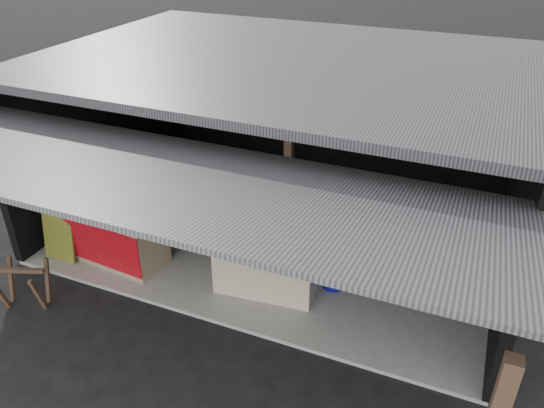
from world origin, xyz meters
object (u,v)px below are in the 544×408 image
at_px(white_crate, 295,231).
at_px(water_barrel, 334,273).
at_px(plastic_chair, 430,230).
at_px(banana_table, 269,261).
at_px(sawhorse, 23,282).
at_px(neighbor_stall, 114,231).

height_order(white_crate, water_barrel, white_crate).
bearing_deg(white_crate, plastic_chair, 26.45).
height_order(banana_table, plastic_chair, plastic_chair).
distance_m(banana_table, sawhorse, 3.43).
height_order(white_crate, neighbor_stall, neighbor_stall).
bearing_deg(water_barrel, neighbor_stall, -169.23).
bearing_deg(banana_table, water_barrel, 14.64).
xyz_separation_m(banana_table, neighbor_stall, (-2.48, -0.31, 0.09)).
bearing_deg(banana_table, plastic_chair, 31.01).
xyz_separation_m(water_barrel, plastic_chair, (1.15, 1.18, 0.31)).
bearing_deg(plastic_chair, white_crate, -145.68).
distance_m(white_crate, plastic_chair, 2.06).
xyz_separation_m(banana_table, sawhorse, (-2.98, -1.70, -0.06)).
bearing_deg(sawhorse, banana_table, 9.52).
height_order(neighbor_stall, water_barrel, neighbor_stall).
xyz_separation_m(neighbor_stall, plastic_chair, (4.52, 1.82, 0.06)).
bearing_deg(neighbor_stall, sawhorse, -105.23).
height_order(banana_table, white_crate, white_crate).
xyz_separation_m(sawhorse, water_barrel, (3.87, 2.03, -0.11)).
relative_size(sawhorse, water_barrel, 1.53).
bearing_deg(sawhorse, water_barrel, 7.46).
height_order(neighbor_stall, plastic_chair, neighbor_stall).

